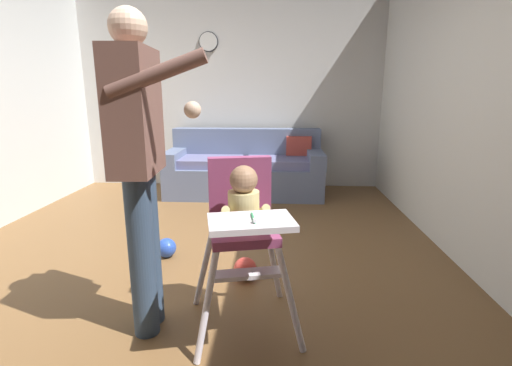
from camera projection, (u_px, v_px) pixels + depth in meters
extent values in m
cube|color=brown|center=(187.00, 278.00, 2.86)|extent=(5.86, 7.26, 0.10)
cube|color=silver|center=(230.00, 89.00, 5.29)|extent=(5.06, 0.06, 2.80)
cube|color=silver|center=(482.00, 84.00, 2.69)|extent=(0.06, 6.26, 2.80)
cube|color=slate|center=(245.00, 180.00, 5.00)|extent=(2.04, 0.84, 0.40)
cube|color=slate|center=(247.00, 145.00, 5.22)|extent=(2.04, 0.22, 0.46)
cube|color=slate|center=(176.00, 157.00, 4.98)|extent=(0.20, 0.84, 0.20)
cube|color=slate|center=(315.00, 159.00, 4.87)|extent=(0.20, 0.84, 0.20)
cube|color=slate|center=(211.00, 162.00, 4.91)|extent=(0.81, 0.60, 0.11)
cube|color=slate|center=(278.00, 162.00, 4.86)|extent=(0.81, 0.60, 0.11)
cube|color=#B24238|center=(299.00, 149.00, 5.06)|extent=(0.34, 0.11, 0.34)
cylinder|color=white|center=(207.00, 307.00, 1.89)|extent=(0.14, 0.19, 0.56)
cylinder|color=white|center=(291.00, 299.00, 1.95)|extent=(0.19, 0.14, 0.56)
cylinder|color=white|center=(204.00, 268.00, 2.31)|extent=(0.19, 0.14, 0.56)
cylinder|color=white|center=(273.00, 263.00, 2.38)|extent=(0.14, 0.19, 0.56)
cube|color=#8C3C67|center=(243.00, 233.00, 2.06)|extent=(0.43, 0.43, 0.05)
cube|color=#8C3C67|center=(240.00, 189.00, 2.15)|extent=(0.37, 0.15, 0.38)
cube|color=white|center=(251.00, 222.00, 1.74)|extent=(0.45, 0.34, 0.03)
cube|color=white|center=(246.00, 274.00, 2.00)|extent=(0.41, 0.18, 0.02)
cylinder|color=#DECA84|center=(244.00, 211.00, 2.01)|extent=(0.20, 0.20, 0.22)
sphere|color=#997051|center=(244.00, 179.00, 1.96)|extent=(0.15, 0.15, 0.15)
cylinder|color=#DECA84|center=(225.00, 212.00, 1.95)|extent=(0.07, 0.15, 0.10)
cylinder|color=#DECA84|center=(264.00, 210.00, 1.99)|extent=(0.07, 0.15, 0.10)
cylinder|color=#38A366|center=(253.00, 218.00, 1.74)|extent=(0.03, 0.13, 0.01)
cube|color=white|center=(255.00, 220.00, 1.68)|extent=(0.02, 0.03, 0.02)
cylinder|color=#34475F|center=(142.00, 258.00, 2.02)|extent=(0.14, 0.14, 0.92)
cylinder|color=#34475F|center=(148.00, 249.00, 2.14)|extent=(0.14, 0.14, 0.92)
cube|color=brown|center=(134.00, 112.00, 1.90)|extent=(0.23, 0.41, 0.64)
sphere|color=beige|center=(128.00, 27.00, 1.80)|extent=(0.19, 0.19, 0.19)
cylinder|color=brown|center=(156.00, 74.00, 1.68)|extent=(0.48, 0.10, 0.23)
sphere|color=beige|center=(193.00, 110.00, 1.72)|extent=(0.08, 0.08, 0.08)
cylinder|color=brown|center=(147.00, 110.00, 2.13)|extent=(0.07, 0.07, 0.57)
sphere|color=#D13D33|center=(245.00, 269.00, 2.71)|extent=(0.17, 0.17, 0.17)
sphere|color=#284CB7|center=(166.00, 248.00, 3.09)|extent=(0.16, 0.16, 0.16)
cylinder|color=white|center=(208.00, 42.00, 5.11)|extent=(0.25, 0.03, 0.25)
cylinder|color=black|center=(209.00, 42.00, 5.13)|extent=(0.27, 0.02, 0.27)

